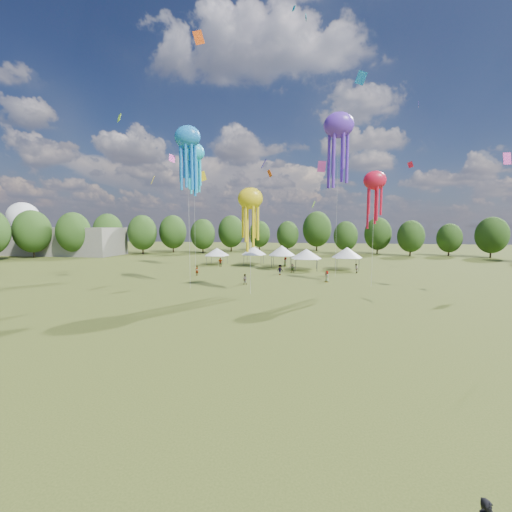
# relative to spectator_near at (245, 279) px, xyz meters

# --- Properties ---
(ground) EXTENTS (300.00, 300.00, 0.00)m
(ground) POSITION_rel_spectator_near_xyz_m (6.77, -34.10, -0.76)
(ground) COLOR #384416
(ground) RESTS_ON ground
(spectator_near) EXTENTS (0.78, 0.63, 1.53)m
(spectator_near) POSITION_rel_spectator_near_xyz_m (0.00, 0.00, 0.00)
(spectator_near) COLOR gray
(spectator_near) RESTS_ON ground
(spectators_far) EXTENTS (28.05, 19.10, 1.91)m
(spectators_far) POSITION_rel_spectator_near_xyz_m (4.34, 13.44, 0.12)
(spectators_far) COLOR gray
(spectators_far) RESTS_ON ground
(festival_tents) EXTENTS (32.86, 12.64, 4.46)m
(festival_tents) POSITION_rel_spectator_near_xyz_m (4.00, 20.43, 2.42)
(festival_tents) COLOR #47474C
(festival_tents) RESTS_ON ground
(show_kites) EXTENTS (34.50, 23.57, 26.53)m
(show_kites) POSITION_rel_spectator_near_xyz_m (2.71, 6.45, 18.13)
(show_kites) COLOR blue
(show_kites) RESTS_ON ground
(small_kites) EXTENTS (73.01, 60.79, 46.24)m
(small_kites) POSITION_rel_spectator_near_xyz_m (5.63, 8.14, 29.57)
(small_kites) COLOR blue
(small_kites) RESTS_ON ground
(treeline) EXTENTS (201.57, 95.24, 13.43)m
(treeline) POSITION_rel_spectator_near_xyz_m (2.90, 28.41, 5.78)
(treeline) COLOR #38281C
(treeline) RESTS_ON ground
(hangar) EXTENTS (40.00, 12.00, 8.00)m
(hangar) POSITION_rel_spectator_near_xyz_m (-65.23, 37.90, 3.24)
(hangar) COLOR gray
(hangar) RESTS_ON ground
(radome) EXTENTS (9.00, 9.00, 16.00)m
(radome) POSITION_rel_spectator_near_xyz_m (-81.23, 43.90, 9.22)
(radome) COLOR white
(radome) RESTS_ON ground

